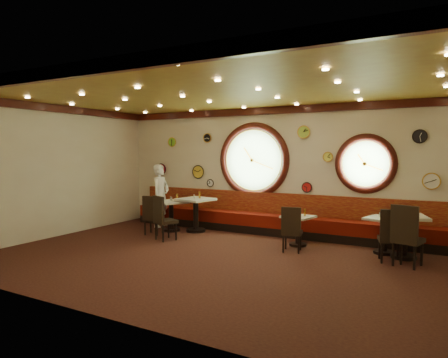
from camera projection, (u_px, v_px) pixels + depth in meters
floor at (217, 260)px, 7.67m from camera, size 9.00×6.00×0.00m
ceiling at (217, 91)px, 7.44m from camera, size 9.00×6.00×0.02m
wall_back at (275, 170)px, 10.18m from camera, size 9.00×0.02×3.20m
wall_front at (96, 190)px, 4.93m from camera, size 9.00×0.02×3.20m
wall_left at (57, 171)px, 9.72m from camera, size 0.02×6.00×3.20m
molding_back at (275, 110)px, 10.03m from camera, size 9.00×0.10×0.18m
molding_front at (96, 67)px, 4.87m from camera, size 9.00×0.10×0.18m
molding_left at (56, 109)px, 9.59m from camera, size 0.10×6.00×0.18m
banquette_base at (271, 230)px, 10.04m from camera, size 8.00×0.55×0.20m
banquette_seat at (271, 220)px, 10.02m from camera, size 8.00×0.55×0.30m
banquette_back at (274, 204)px, 10.18m from camera, size 8.00×0.10×0.55m
porthole_left_glass at (254, 160)px, 10.44m from camera, size 1.66×0.02×1.66m
porthole_left_frame at (254, 160)px, 10.43m from camera, size 1.98×0.18×1.98m
porthole_left_ring at (253, 160)px, 10.41m from camera, size 1.61×0.03×1.61m
porthole_right_glass at (365, 164)px, 9.10m from camera, size 1.10×0.02×1.10m
porthole_right_frame at (365, 164)px, 9.09m from camera, size 1.38×0.18×1.38m
porthole_right_ring at (365, 164)px, 9.06m from camera, size 1.09×0.03×1.09m
wall_clock_0 at (211, 183)px, 11.08m from camera, size 0.20×0.03×0.20m
wall_clock_1 at (161, 169)px, 11.88m from camera, size 0.32×0.03×0.32m
wall_clock_2 at (207, 138)px, 11.05m from camera, size 0.24×0.03×0.24m
wall_clock_3 at (328, 157)px, 9.47m from camera, size 0.22×0.03×0.22m
wall_clock_4 at (307, 187)px, 9.76m from camera, size 0.24×0.03×0.24m
wall_clock_5 at (431, 181)px, 8.45m from camera, size 0.34×0.03×0.34m
wall_clock_6 at (304, 132)px, 9.72m from camera, size 0.30×0.03×0.30m
wall_clock_7 at (420, 136)px, 8.50m from camera, size 0.28×0.03×0.28m
wall_clock_8 at (198, 172)px, 11.26m from camera, size 0.36×0.03×0.36m
wall_clock_9 at (172, 142)px, 11.63m from camera, size 0.26×0.03×0.26m
table_a at (171, 212)px, 10.41m from camera, size 0.95×0.95×0.79m
table_b at (196, 211)px, 10.33m from camera, size 0.93×0.93×0.87m
table_c at (298, 227)px, 8.78m from camera, size 0.73×0.73×0.67m
table_d at (384, 231)px, 8.11m from camera, size 0.83×0.83×0.74m
table_e at (404, 231)px, 7.75m from camera, size 0.96×0.96×0.85m
chair_a at (152, 213)px, 9.91m from camera, size 0.50×0.50×0.61m
chair_b at (162, 215)px, 9.28m from camera, size 0.58×0.58×0.65m
chair_c at (292, 226)px, 8.19m from camera, size 0.47×0.47×0.59m
chair_d at (391, 232)px, 7.41m from camera, size 0.52×0.52×0.63m
chair_e at (406, 232)px, 7.14m from camera, size 0.58×0.58×0.70m
condiment_a_salt at (171, 198)px, 10.49m from camera, size 0.04×0.04×0.11m
condiment_b_salt at (194, 196)px, 10.43m from camera, size 0.03×0.03×0.09m
condiment_c_salt at (297, 213)px, 8.78m from camera, size 0.04×0.04×0.11m
condiment_d_salt at (379, 215)px, 8.18m from camera, size 0.03×0.03×0.09m
condiment_a_pepper at (172, 199)px, 10.41m from camera, size 0.04×0.04×0.10m
condiment_b_pepper at (194, 197)px, 10.23m from camera, size 0.04×0.04×0.11m
condiment_c_pepper at (299, 214)px, 8.68m from camera, size 0.04×0.04×0.10m
condiment_d_pepper at (388, 215)px, 8.06m from camera, size 0.04×0.04×0.10m
condiment_a_bottle at (177, 197)px, 10.46m from camera, size 0.06×0.06×0.18m
condiment_b_bottle at (200, 195)px, 10.30m from camera, size 0.06×0.06×0.18m
condiment_c_bottle at (305, 212)px, 8.76m from camera, size 0.05×0.05×0.16m
condiment_d_bottle at (387, 214)px, 8.08m from camera, size 0.05×0.05×0.17m
condiment_e_salt at (397, 212)px, 7.86m from camera, size 0.03×0.03×0.09m
condiment_e_pepper at (405, 213)px, 7.69m from camera, size 0.03×0.03×0.09m
condiment_e_bottle at (413, 211)px, 7.77m from camera, size 0.05×0.05×0.17m
waiter at (161, 196)px, 11.00m from camera, size 0.44×0.65×1.72m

